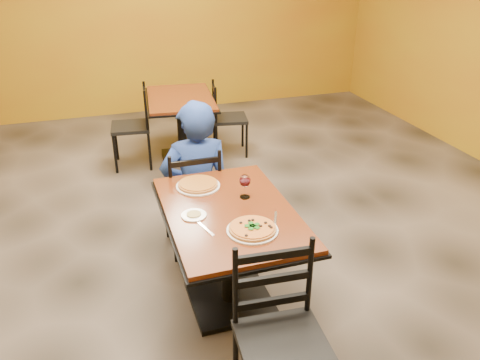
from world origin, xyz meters
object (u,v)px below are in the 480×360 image
object	(u,v)px
chair_main_far	(192,197)
table_second	(181,114)
chair_second_left	(130,127)
pizza_far	(198,184)
table_main	(230,235)
chair_second_right	(230,119)
plate_main	(252,230)
wine_glass	(245,185)
plate_far	(198,186)
diner	(196,170)
pizza_main	(252,228)
side_plate	(194,215)
chair_main_near	(283,346)

from	to	relation	value
chair_main_far	table_second	bearing A→B (deg)	-98.78
chair_second_left	pizza_far	world-z (taller)	chair_second_left
table_main	chair_second_right	size ratio (longest dim) A/B	1.43
chair_main_far	chair_second_left	bearing A→B (deg)	-80.60
plate_main	pizza_far	size ratio (longest dim) A/B	1.11
chair_second_right	pizza_far	xyz separation A→B (m)	(-0.89, -2.20, 0.34)
chair_second_left	wine_glass	xyz separation A→B (m)	(0.52, -2.45, 0.38)
plate_far	pizza_far	xyz separation A→B (m)	(0.00, 0.00, 0.02)
chair_main_far	table_main	bearing A→B (deg)	96.47
pizza_far	plate_far	bearing A→B (deg)	-116.57
diner	plate_far	xyz separation A→B (m)	(-0.11, -0.57, 0.15)
diner	wine_glass	size ratio (longest dim) A/B	6.68
diner	plate_far	size ratio (longest dim) A/B	3.88
table_second	plate_far	xyz separation A→B (m)	(-0.32, -2.20, 0.20)
chair_main_far	pizza_main	size ratio (longest dim) A/B	3.22
chair_second_left	side_plate	bearing A→B (deg)	9.56
side_plate	plate_main	bearing A→B (deg)	-43.56
table_second	plate_main	xyz separation A→B (m)	(-0.14, -2.86, 0.20)
chair_main_far	pizza_far	bearing A→B (deg)	85.89
plate_main	side_plate	world-z (taller)	same
pizza_main	plate_far	world-z (taller)	pizza_main
diner	table_main	bearing A→B (deg)	93.84
wine_glass	chair_second_left	bearing A→B (deg)	102.10
table_second	plate_main	size ratio (longest dim) A/B	3.77
chair_second_left	chair_second_right	world-z (taller)	chair_second_left
pizza_far	table_main	bearing A→B (deg)	-73.32
chair_main_near	chair_main_far	world-z (taller)	chair_main_near
table_second	plate_far	bearing A→B (deg)	-98.19
pizza_main	pizza_far	size ratio (longest dim) A/B	1.01
plate_far	wine_glass	bearing A→B (deg)	-43.39
plate_far	chair_main_near	bearing A→B (deg)	-85.25
diner	side_plate	size ratio (longest dim) A/B	7.52
chair_main_far	plate_main	size ratio (longest dim) A/B	2.95
chair_second_right	chair_main_far	bearing A→B (deg)	164.90
pizza_main	pizza_far	xyz separation A→B (m)	(-0.17, 0.66, 0.00)
diner	plate_main	size ratio (longest dim) A/B	3.88
plate_main	plate_far	world-z (taller)	same
wine_glass	diner	bearing A→B (deg)	100.39
diner	plate_main	world-z (taller)	diner
plate_main	pizza_far	distance (m)	0.69
chair_second_left	plate_main	bearing A→B (deg)	15.06
diner	pizza_main	xyz separation A→B (m)	(0.06, -1.24, 0.17)
chair_second_right	plate_far	bearing A→B (deg)	168.37
pizza_far	chair_main_far	bearing A→B (deg)	85.65
chair_second_left	diner	xyz separation A→B (m)	(0.37, -1.62, 0.15)
chair_second_left	chair_second_right	size ratio (longest dim) A/B	1.06
pizza_main	chair_second_right	bearing A→B (deg)	75.90
plate_far	side_plate	world-z (taller)	same
table_main	chair_second_right	world-z (taller)	chair_second_right
chair_main_near	chair_second_left	world-z (taller)	chair_main_near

